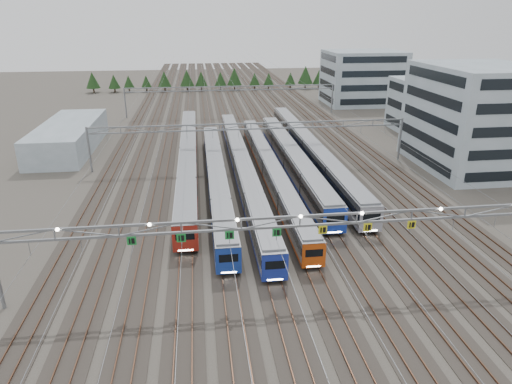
{
  "coord_description": "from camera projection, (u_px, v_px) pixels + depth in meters",
  "views": [
    {
      "loc": [
        -9.18,
        -38.56,
        25.61
      ],
      "look_at": [
        -1.94,
        17.8,
        3.5
      ],
      "focal_mm": 32.0,
      "sensor_mm": 36.0,
      "label": 1
    }
  ],
  "objects": [
    {
      "name": "train_f",
      "position": [
        310.0,
        149.0,
        84.91
      ],
      "size": [
        3.02,
        63.54,
        3.94
      ],
      "color": "black",
      "rests_on": "ground"
    },
    {
      "name": "track_bed",
      "position": [
        228.0,
        100.0,
        137.91
      ],
      "size": [
        54.0,
        260.0,
        5.42
      ],
      "color": "#2D2823",
      "rests_on": "ground"
    },
    {
      "name": "gantry_near",
      "position": [
        300.0,
        224.0,
        43.33
      ],
      "size": [
        56.36,
        0.61,
        8.08
      ],
      "color": "gray",
      "rests_on": "ground"
    },
    {
      "name": "train_b",
      "position": [
        216.0,
        176.0,
        71.53
      ],
      "size": [
        2.71,
        53.9,
        3.53
      ],
      "color": "black",
      "rests_on": "ground"
    },
    {
      "name": "train_c",
      "position": [
        242.0,
        165.0,
        76.76
      ],
      "size": [
        2.74,
        68.02,
        3.56
      ],
      "color": "black",
      "rests_on": "ground"
    },
    {
      "name": "west_shed",
      "position": [
        69.0,
        136.0,
        92.34
      ],
      "size": [
        10.0,
        30.0,
        5.29
      ],
      "primitive_type": "cube",
      "color": "#8EA2AA",
      "rests_on": "ground"
    },
    {
      "name": "treeline",
      "position": [
        211.0,
        79.0,
        164.05
      ],
      "size": [
        87.5,
        5.6,
        7.02
      ],
      "color": "#332114",
      "rests_on": "ground"
    },
    {
      "name": "ground",
      "position": [
        297.0,
        287.0,
        46.02
      ],
      "size": [
        400.0,
        400.0,
        0.0
      ],
      "primitive_type": "plane",
      "color": "#47423A",
      "rests_on": "ground"
    },
    {
      "name": "depot_bldg_north",
      "position": [
        362.0,
        78.0,
        138.48
      ],
      "size": [
        22.0,
        18.0,
        15.66
      ],
      "primitive_type": "cube",
      "color": "#8EA2AA",
      "rests_on": "ground"
    },
    {
      "name": "train_a",
      "position": [
        188.0,
        157.0,
        80.9
      ],
      "size": [
        2.92,
        64.83,
        3.81
      ],
      "color": "black",
      "rests_on": "ground"
    },
    {
      "name": "depot_bldg_south",
      "position": [
        477.0,
        118.0,
        79.48
      ],
      "size": [
        18.0,
        22.0,
        17.8
      ],
      "primitive_type": "cube",
      "color": "#8EA2AA",
      "rests_on": "ground"
    },
    {
      "name": "gantry_far",
      "position": [
        231.0,
        92.0,
        122.27
      ],
      "size": [
        56.36,
        0.36,
        8.0
      ],
      "color": "gray",
      "rests_on": "ground"
    },
    {
      "name": "depot_bldg_mid",
      "position": [
        429.0,
        106.0,
        105.26
      ],
      "size": [
        14.0,
        16.0,
        11.95
      ],
      "primitive_type": "cube",
      "color": "#8EA2AA",
      "rests_on": "ground"
    },
    {
      "name": "train_e",
      "position": [
        292.0,
        159.0,
        79.09
      ],
      "size": [
        3.05,
        51.82,
        3.97
      ],
      "color": "black",
      "rests_on": "ground"
    },
    {
      "name": "gantry_mid",
      "position": [
        251.0,
        131.0,
        80.68
      ],
      "size": [
        56.36,
        0.36,
        8.0
      ],
      "color": "gray",
      "rests_on": "ground"
    },
    {
      "name": "train_d",
      "position": [
        270.0,
        168.0,
        75.38
      ],
      "size": [
        2.59,
        59.61,
        3.36
      ],
      "color": "black",
      "rests_on": "ground"
    }
  ]
}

